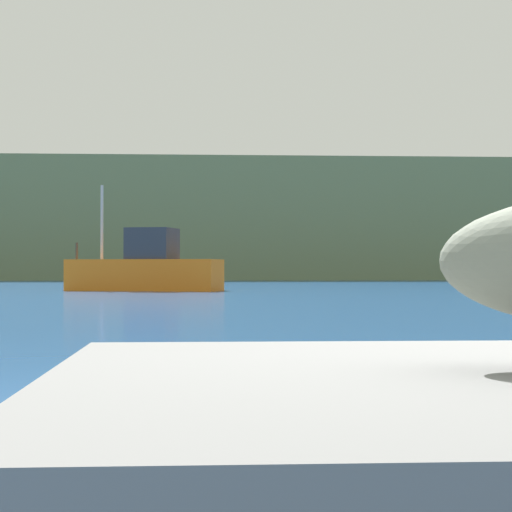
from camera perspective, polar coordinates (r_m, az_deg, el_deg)
The scene contains 2 objects.
hillside_backdrop at distance 74.16m, azimuth -2.15°, elevation 2.12°, with size 140.00×12.18×9.26m, color #6B7A51.
fishing_boat_orange at distance 37.73m, azimuth -6.79°, elevation -0.77°, with size 6.47×3.64×4.32m.
Camera 1 is at (-1.59, -3.42, 0.92)m, focal length 64.99 mm.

